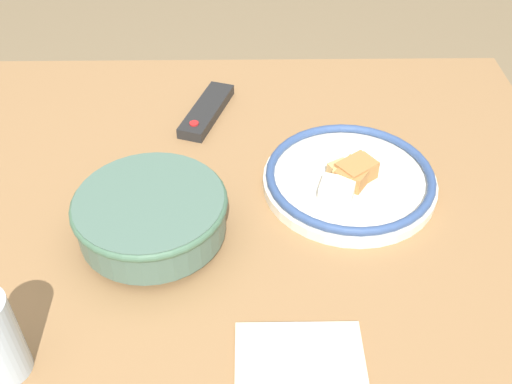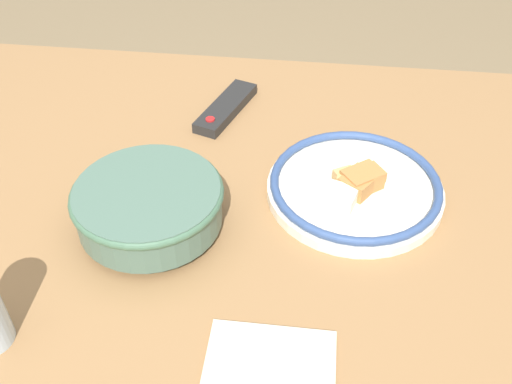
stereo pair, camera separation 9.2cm
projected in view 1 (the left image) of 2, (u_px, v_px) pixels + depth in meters
name	position (u px, v px, depth m)	size (l,w,h in m)	color
dining_table	(198.00, 238.00, 1.01)	(1.25, 0.92, 0.71)	olive
noodle_bowl	(151.00, 214.00, 0.87)	(0.23, 0.23, 0.08)	#4C6B5B
food_plate	(350.00, 179.00, 0.97)	(0.28, 0.28, 0.05)	silver
tv_remote	(207.00, 111.00, 1.14)	(0.10, 0.18, 0.02)	black
folded_napkin	(300.00, 361.00, 0.74)	(0.16, 0.11, 0.01)	beige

